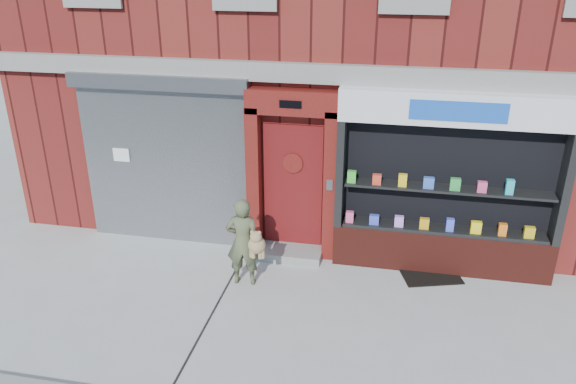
# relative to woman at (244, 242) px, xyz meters

# --- Properties ---
(ground) EXTENTS (80.00, 80.00, 0.00)m
(ground) POSITION_rel_woman_xyz_m (1.29, -0.75, -0.74)
(ground) COLOR #9E9E99
(ground) RESTS_ON ground
(shutter_bay) EXTENTS (3.10, 0.30, 3.04)m
(shutter_bay) POSITION_rel_woman_xyz_m (-1.71, 1.18, 0.98)
(shutter_bay) COLOR gray
(shutter_bay) RESTS_ON ground
(red_door_bay) EXTENTS (1.52, 0.58, 2.90)m
(red_door_bay) POSITION_rel_woman_xyz_m (0.54, 1.11, 0.72)
(red_door_bay) COLOR #51100D
(red_door_bay) RESTS_ON ground
(pharmacy_bay) EXTENTS (3.50, 0.41, 3.00)m
(pharmacy_bay) POSITION_rel_woman_xyz_m (3.04, 1.07, 0.64)
(pharmacy_bay) COLOR #591C15
(pharmacy_bay) RESTS_ON ground
(woman) EXTENTS (0.68, 0.49, 1.46)m
(woman) POSITION_rel_woman_xyz_m (0.00, 0.00, 0.00)
(woman) COLOR #51593A
(woman) RESTS_ON ground
(doormat) EXTENTS (1.07, 0.89, 0.02)m
(doormat) POSITION_rel_woman_xyz_m (2.91, 0.80, -0.72)
(doormat) COLOR black
(doormat) RESTS_ON ground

